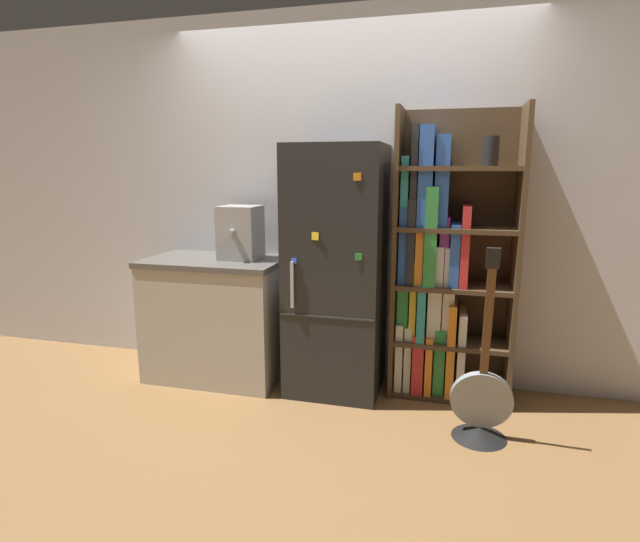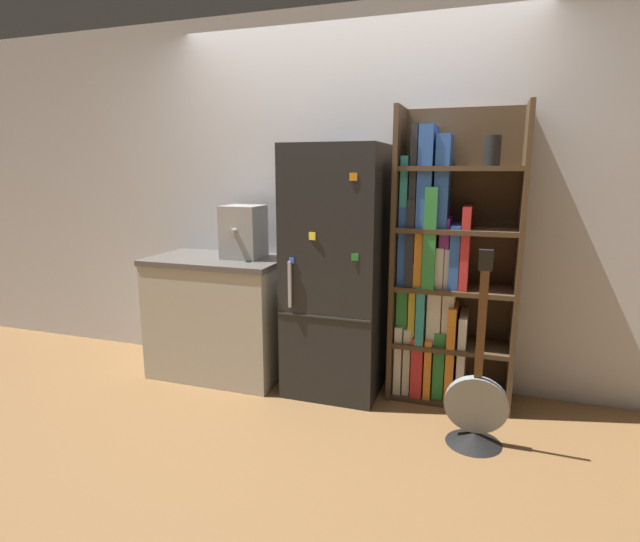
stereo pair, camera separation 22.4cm
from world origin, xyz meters
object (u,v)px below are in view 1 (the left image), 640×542
object	(u,v)px
refrigerator	(336,271)
guitar	(481,411)
bookshelf	(440,270)
espresso_machine	(241,232)

from	to	relation	value
refrigerator	guitar	world-z (taller)	refrigerator
bookshelf	espresso_machine	distance (m)	1.41
refrigerator	guitar	xyz separation A→B (m)	(0.95, -0.46, -0.67)
bookshelf	espresso_machine	world-z (taller)	bookshelf
refrigerator	guitar	distance (m)	1.25
refrigerator	bookshelf	xyz separation A→B (m)	(0.68, 0.12, 0.02)
bookshelf	espresso_machine	size ratio (longest dim) A/B	5.04
guitar	refrigerator	bearing A→B (deg)	154.35
refrigerator	guitar	bearing A→B (deg)	-25.65
bookshelf	refrigerator	bearing A→B (deg)	-170.08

